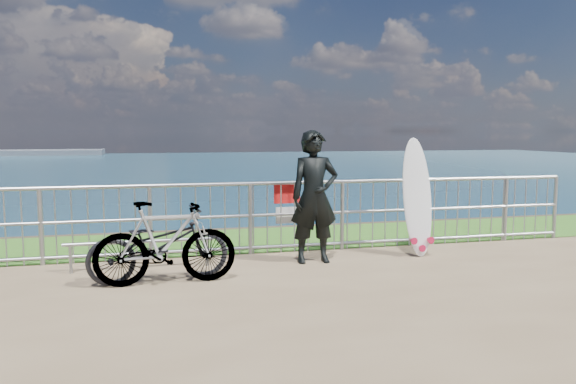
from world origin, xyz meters
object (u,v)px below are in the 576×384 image
object	(u,v)px
surfer	(314,197)
bicycle_far	(165,243)
bicycle_near	(159,245)
surfboard	(417,201)

from	to	relation	value
surfer	bicycle_far	size ratio (longest dim) A/B	1.10
surfer	bicycle_near	distance (m)	2.33
surfer	bicycle_near	world-z (taller)	surfer
surfboard	bicycle_near	bearing A→B (deg)	-170.97
bicycle_far	surfboard	bearing A→B (deg)	-79.86
bicycle_near	bicycle_far	size ratio (longest dim) A/B	1.02
surfer	surfboard	size ratio (longest dim) A/B	1.05
surfer	bicycle_far	distance (m)	2.29
surfboard	bicycle_far	bearing A→B (deg)	-168.25
bicycle_near	bicycle_far	bearing A→B (deg)	-163.35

